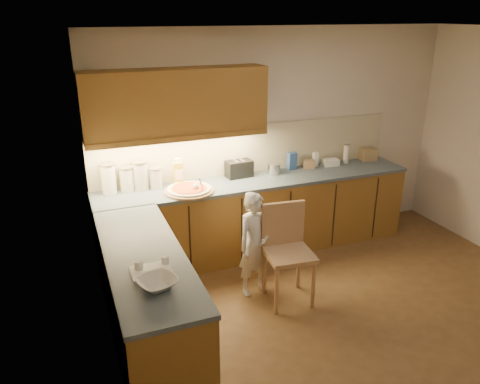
{
  "coord_description": "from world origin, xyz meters",
  "views": [
    {
      "loc": [
        -2.45,
        -3.0,
        2.74
      ],
      "look_at": [
        -0.8,
        1.2,
        1.0
      ],
      "focal_mm": 35.0,
      "sensor_mm": 36.0,
      "label": 1
    }
  ],
  "objects": [
    {
      "name": "child",
      "position": [
        -0.77,
        0.87,
        0.55
      ],
      "size": [
        0.45,
        0.36,
        1.1
      ],
      "primitive_type": "imported",
      "rotation": [
        0.0,
        0.0,
        0.25
      ],
      "color": "silver",
      "rests_on": "ground"
    },
    {
      "name": "canister_a",
      "position": [
        -2.04,
        1.88,
        1.09
      ],
      "size": [
        0.17,
        0.17,
        0.33
      ],
      "rotation": [
        0.0,
        0.0,
        0.01
      ],
      "color": "white",
      "rests_on": "l_counter"
    },
    {
      "name": "card_box_b",
      "position": [
        1.27,
        1.87,
        1.0
      ],
      "size": [
        0.22,
        0.18,
        0.15
      ],
      "primitive_type": "cube",
      "rotation": [
        0.0,
        0.0,
        -0.13
      ],
      "color": "tan",
      "rests_on": "l_counter"
    },
    {
      "name": "dough_cloth",
      "position": [
        -1.96,
        0.08,
        0.93
      ],
      "size": [
        0.29,
        0.23,
        0.02
      ],
      "primitive_type": "cube",
      "rotation": [
        0.0,
        0.0,
        0.0
      ],
      "color": "white",
      "rests_on": "l_counter"
    },
    {
      "name": "tall_jar",
      "position": [
        0.92,
        1.86,
        1.04
      ],
      "size": [
        0.08,
        0.08,
        0.25
      ],
      "rotation": [
        0.0,
        0.0,
        -0.38
      ],
      "color": "silver",
      "rests_on": "l_counter"
    },
    {
      "name": "spice_jar_b",
      "position": [
        -1.83,
        0.15,
        0.96
      ],
      "size": [
        0.07,
        0.07,
        0.08
      ],
      "primitive_type": "cylinder",
      "rotation": [
        0.0,
        0.0,
        -0.3
      ],
      "color": "white",
      "rests_on": "l_counter"
    },
    {
      "name": "steel_pot",
      "position": [
        -0.13,
        1.82,
        0.99
      ],
      "size": [
        0.17,
        0.17,
        0.13
      ],
      "color": "#BBBBC1",
      "rests_on": "l_counter"
    },
    {
      "name": "wooden_chair",
      "position": [
        -0.51,
        0.68,
        0.58
      ],
      "size": [
        0.49,
        0.49,
        0.99
      ],
      "rotation": [
        0.0,
        0.0,
        -0.11
      ],
      "color": "tan",
      "rests_on": "ground"
    },
    {
      "name": "white_bottle",
      "position": [
        0.49,
        1.89,
        1.01
      ],
      "size": [
        0.07,
        0.07,
        0.18
      ],
      "primitive_type": "cube",
      "rotation": [
        0.0,
        0.0,
        -0.12
      ],
      "color": "white",
      "rests_on": "l_counter"
    },
    {
      "name": "spice_jar_a",
      "position": [
        -2.03,
        0.13,
        0.96
      ],
      "size": [
        0.07,
        0.07,
        0.09
      ],
      "primitive_type": "cylinder",
      "rotation": [
        0.0,
        0.0,
        0.14
      ],
      "color": "white",
      "rests_on": "l_counter"
    },
    {
      "name": "canister_b",
      "position": [
        -1.85,
        1.88,
        1.06
      ],
      "size": [
        0.16,
        0.16,
        0.27
      ],
      "rotation": [
        0.0,
        0.0,
        0.35
      ],
      "color": "white",
      "rests_on": "l_counter"
    },
    {
      "name": "flat_pack",
      "position": [
        0.69,
        1.85,
        0.96
      ],
      "size": [
        0.21,
        0.16,
        0.08
      ],
      "primitive_type": "cube",
      "rotation": [
        0.0,
        0.0,
        -0.13
      ],
      "color": "silver",
      "rests_on": "l_counter"
    },
    {
      "name": "upper_cabinets",
      "position": [
        -1.27,
        1.82,
        1.85
      ],
      "size": [
        1.95,
        0.36,
        0.73
      ],
      "color": "olive",
      "rests_on": "ground"
    },
    {
      "name": "backsplash",
      "position": [
        -0.38,
        1.99,
        1.21
      ],
      "size": [
        3.75,
        0.02,
        0.58
      ],
      "primitive_type": "cube",
      "color": "beige",
      "rests_on": "l_counter"
    },
    {
      "name": "canister_c",
      "position": [
        -1.7,
        1.87,
        1.08
      ],
      "size": [
        0.17,
        0.17,
        0.32
      ],
      "rotation": [
        0.0,
        0.0,
        -0.29
      ],
      "color": "beige",
      "rests_on": "l_counter"
    },
    {
      "name": "blue_box",
      "position": [
        0.16,
        1.89,
        1.03
      ],
      "size": [
        0.11,
        0.08,
        0.21
      ],
      "primitive_type": "cube",
      "rotation": [
        0.0,
        0.0,
        0.08
      ],
      "color": "#33589B",
      "rests_on": "l_counter"
    },
    {
      "name": "l_counter",
      "position": [
        -0.92,
        1.25,
        0.46
      ],
      "size": [
        3.77,
        2.62,
        0.92
      ],
      "color": "olive",
      "rests_on": "ground"
    },
    {
      "name": "toaster",
      "position": [
        -0.55,
        1.87,
        1.02
      ],
      "size": [
        0.32,
        0.19,
        0.2
      ],
      "rotation": [
        0.0,
        0.0,
        0.07
      ],
      "color": "black",
      "rests_on": "l_counter"
    },
    {
      "name": "pizza_on_board",
      "position": [
        -1.23,
        1.6,
        0.94
      ],
      "size": [
        0.54,
        0.54,
        0.22
      ],
      "rotation": [
        0.0,
        0.0,
        -0.33
      ],
      "color": "#A97E54",
      "rests_on": "l_counter"
    },
    {
      "name": "card_box_a",
      "position": [
        0.39,
        1.87,
        0.97
      ],
      "size": [
        0.16,
        0.13,
        0.1
      ],
      "primitive_type": "cube",
      "rotation": [
        0.0,
        0.0,
        -0.29
      ],
      "color": "#997652",
      "rests_on": "l_counter"
    },
    {
      "name": "mixing_bowl",
      "position": [
        -1.95,
        -0.14,
        0.95
      ],
      "size": [
        0.35,
        0.35,
        0.07
      ],
      "primitive_type": "imported",
      "rotation": [
        0.0,
        0.0,
        0.33
      ],
      "color": "silver",
      "rests_on": "l_counter"
    },
    {
      "name": "canister_d",
      "position": [
        -1.54,
        1.85,
        1.04
      ],
      "size": [
        0.14,
        0.14,
        0.24
      ],
      "rotation": [
        0.0,
        0.0,
        -0.13
      ],
      "color": "beige",
      "rests_on": "l_counter"
    },
    {
      "name": "room",
      "position": [
        0.0,
        0.0,
        1.68
      ],
      "size": [
        4.54,
        4.5,
        2.62
      ],
      "color": "brown",
      "rests_on": "ground"
    },
    {
      "name": "oil_jug",
      "position": [
        -1.29,
        1.85,
        1.06
      ],
      "size": [
        0.11,
        0.08,
        0.31
      ],
      "rotation": [
        0.0,
        0.0,
        0.03
      ],
      "color": "gold",
      "rests_on": "l_counter"
    }
  ]
}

